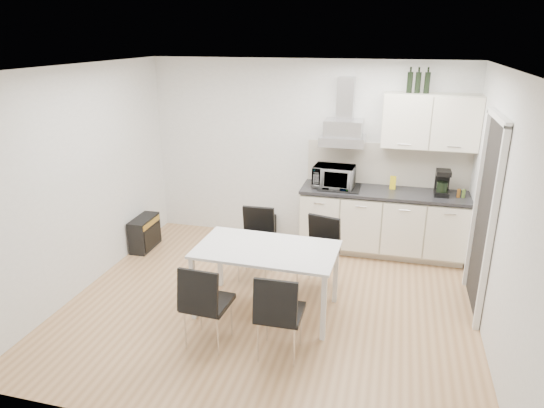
% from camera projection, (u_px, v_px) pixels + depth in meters
% --- Properties ---
extents(ground, '(4.50, 4.50, 0.00)m').
position_uv_depth(ground, '(270.00, 304.00, 5.53)').
color(ground, tan).
rests_on(ground, ground).
extents(wall_back, '(4.50, 0.10, 2.60)m').
position_uv_depth(wall_back, '(305.00, 153.00, 6.92)').
color(wall_back, white).
rests_on(wall_back, ground).
extents(wall_front, '(4.50, 0.10, 2.60)m').
position_uv_depth(wall_front, '(194.00, 286.00, 3.27)').
color(wall_front, white).
rests_on(wall_front, ground).
extents(wall_left, '(0.10, 4.00, 2.60)m').
position_uv_depth(wall_left, '(83.00, 180.00, 5.63)').
color(wall_left, white).
rests_on(wall_left, ground).
extents(wall_right, '(0.10, 4.00, 2.60)m').
position_uv_depth(wall_right, '(500.00, 215.00, 4.56)').
color(wall_right, white).
rests_on(wall_right, ground).
extents(ceiling, '(4.50, 4.50, 0.00)m').
position_uv_depth(ceiling, '(269.00, 68.00, 4.66)').
color(ceiling, white).
rests_on(ceiling, wall_back).
extents(doorway, '(0.08, 1.04, 2.10)m').
position_uv_depth(doorway, '(483.00, 219.00, 5.16)').
color(doorway, white).
rests_on(doorway, ground).
extents(kitchenette, '(2.22, 0.64, 2.52)m').
position_uv_depth(kitchenette, '(386.00, 196.00, 6.56)').
color(kitchenette, beige).
rests_on(kitchenette, ground).
extents(dining_table, '(1.52, 0.90, 0.75)m').
position_uv_depth(dining_table, '(266.00, 254.00, 5.19)').
color(dining_table, white).
rests_on(dining_table, ground).
extents(chair_far_left, '(0.46, 0.51, 0.88)m').
position_uv_depth(chair_far_left, '(255.00, 245.00, 5.99)').
color(chair_far_left, black).
rests_on(chair_far_left, ground).
extents(chair_far_right, '(0.55, 0.60, 0.88)m').
position_uv_depth(chair_far_right, '(317.00, 256.00, 5.70)').
color(chair_far_right, black).
rests_on(chair_far_right, ground).
extents(chair_near_left, '(0.47, 0.52, 0.88)m').
position_uv_depth(chair_near_left, '(208.00, 304.00, 4.69)').
color(chair_near_left, black).
rests_on(chair_near_left, ground).
extents(chair_near_right, '(0.45, 0.51, 0.88)m').
position_uv_depth(chair_near_right, '(280.00, 313.00, 4.53)').
color(chair_near_right, black).
rests_on(chair_near_right, ground).
extents(guitar_amp, '(0.26, 0.56, 0.46)m').
position_uv_depth(guitar_amp, '(145.00, 233.00, 6.89)').
color(guitar_amp, black).
rests_on(guitar_amp, ground).
extents(floor_speaker, '(0.21, 0.19, 0.33)m').
position_uv_depth(floor_speaker, '(268.00, 226.00, 7.33)').
color(floor_speaker, black).
rests_on(floor_speaker, ground).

